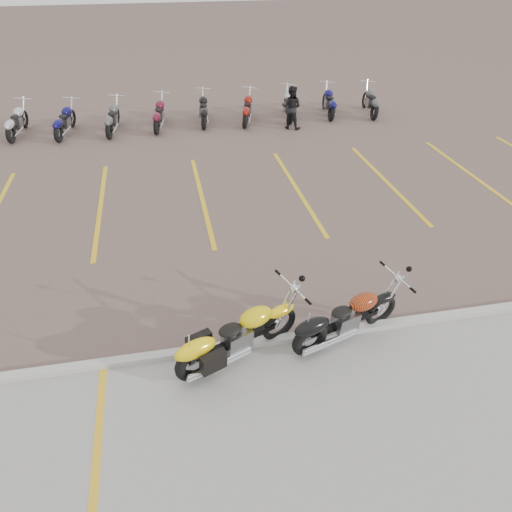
{
  "coord_description": "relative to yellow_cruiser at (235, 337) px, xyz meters",
  "views": [
    {
      "loc": [
        -0.98,
        -8.37,
        6.11
      ],
      "look_at": [
        0.65,
        -0.29,
        0.75
      ],
      "focal_mm": 35.0,
      "sensor_mm": 36.0,
      "label": 1
    }
  ],
  "objects": [
    {
      "name": "apron_stripe",
      "position": [
        -2.2,
        -2.26,
        -0.47
      ],
      "size": [
        0.12,
        5.0,
        0.0
      ],
      "primitive_type": "cube",
      "color": "gold",
      "rests_on": "concrete_apron"
    },
    {
      "name": "ground",
      "position": [
        0.1,
        2.24,
        -0.48
      ],
      "size": [
        100.0,
        100.0,
        0.0
      ],
      "primitive_type": "plane",
      "color": "brown",
      "rests_on": "ground"
    },
    {
      "name": "yellow_cruiser",
      "position": [
        0.0,
        0.0,
        0.0
      ],
      "size": [
        2.24,
        1.06,
        0.97
      ],
      "rotation": [
        0.11,
        0.0,
        0.4
      ],
      "color": "black",
      "rests_on": "ground"
    },
    {
      "name": "parking_stripes",
      "position": [
        0.1,
        6.24,
        -0.48
      ],
      "size": [
        38.0,
        5.5,
        0.01
      ],
      "primitive_type": null,
      "color": "gold",
      "rests_on": "ground"
    },
    {
      "name": "concrete_apron",
      "position": [
        0.1,
        -2.26,
        -0.48
      ],
      "size": [
        60.0,
        5.0,
        0.01
      ],
      "primitive_type": "cube",
      "color": "#9E9B93",
      "rests_on": "ground"
    },
    {
      "name": "flame_cruiser",
      "position": [
        1.93,
        0.11,
        -0.03
      ],
      "size": [
        2.16,
        0.82,
        0.92
      ],
      "rotation": [
        0.11,
        0.0,
        0.31
      ],
      "color": "black",
      "rests_on": "ground"
    },
    {
      "name": "bg_bike_row",
      "position": [
        -0.82,
        12.43,
        0.07
      ],
      "size": [
        17.49,
        2.08,
        1.1
      ],
      "color": "black",
      "rests_on": "ground"
    },
    {
      "name": "person_b",
      "position": [
        3.96,
        11.37,
        0.29
      ],
      "size": [
        0.94,
        0.89,
        1.54
      ],
      "primitive_type": "imported",
      "rotation": [
        0.0,
        0.0,
        2.6
      ],
      "color": "black",
      "rests_on": "ground"
    },
    {
      "name": "curb",
      "position": [
        0.1,
        0.24,
        -0.42
      ],
      "size": [
        60.0,
        0.18,
        0.12
      ],
      "primitive_type": "cube",
      "color": "#ADAAA3",
      "rests_on": "ground"
    }
  ]
}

